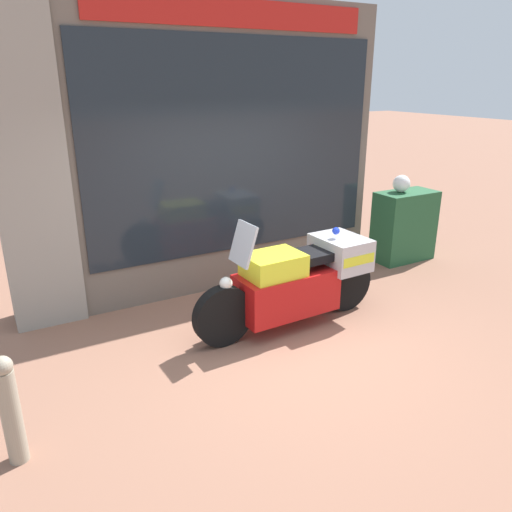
{
  "coord_description": "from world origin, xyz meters",
  "views": [
    {
      "loc": [
        -2.67,
        -3.99,
        2.76
      ],
      "look_at": [
        0.11,
        0.91,
        0.74
      ],
      "focal_mm": 35.0,
      "sensor_mm": 36.0,
      "label": 1
    }
  ],
  "objects_px": {
    "paramedic_motorcycle": "(298,279)",
    "street_bollard": "(10,408)",
    "white_helmet": "(401,184)",
    "utility_cabinet": "(404,226)"
  },
  "relations": [
    {
      "from": "paramedic_motorcycle",
      "to": "street_bollard",
      "type": "xyz_separation_m",
      "value": [
        -3.12,
        -0.84,
        -0.09
      ]
    },
    {
      "from": "paramedic_motorcycle",
      "to": "white_helmet",
      "type": "relative_size",
      "value": 9.15
    },
    {
      "from": "utility_cabinet",
      "to": "street_bollard",
      "type": "bearing_deg",
      "value": -162.27
    },
    {
      "from": "white_helmet",
      "to": "street_bollard",
      "type": "xyz_separation_m",
      "value": [
        -5.72,
        -1.9,
        -0.76
      ]
    },
    {
      "from": "paramedic_motorcycle",
      "to": "white_helmet",
      "type": "distance_m",
      "value": 2.88
    },
    {
      "from": "utility_cabinet",
      "to": "street_bollard",
      "type": "height_order",
      "value": "utility_cabinet"
    },
    {
      "from": "paramedic_motorcycle",
      "to": "utility_cabinet",
      "type": "distance_m",
      "value": 2.89
    },
    {
      "from": "utility_cabinet",
      "to": "paramedic_motorcycle",
      "type": "bearing_deg",
      "value": -159.32
    },
    {
      "from": "utility_cabinet",
      "to": "street_bollard",
      "type": "distance_m",
      "value": 6.11
    },
    {
      "from": "white_helmet",
      "to": "paramedic_motorcycle",
      "type": "bearing_deg",
      "value": -157.77
    }
  ]
}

